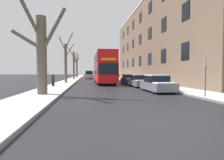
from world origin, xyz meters
TOP-DOWN VIEW (x-y plane):
  - ground_plane at (0.00, 0.00)m, footprint 320.00×320.00m
  - sidewalk_left at (-5.91, 53.00)m, footprint 2.90×130.00m
  - sidewalk_right at (5.91, 53.00)m, footprint 2.90×130.00m
  - terrace_facade_right at (11.86, 26.24)m, footprint 9.10×40.54m
  - bare_tree_left_0 at (-5.76, 7.00)m, footprint 3.79×1.59m
  - bare_tree_left_1 at (-5.70, 20.99)m, footprint 2.17×3.42m
  - bare_tree_left_2 at (-5.57, 35.28)m, footprint 2.85×1.55m
  - bare_tree_left_3 at (-5.70, 48.30)m, footprint 1.94×2.41m
  - double_decker_bus at (-0.03, 20.92)m, footprint 2.62×11.45m
  - parked_car_0 at (3.41, 8.64)m, footprint 1.81×4.17m
  - parked_car_1 at (3.41, 13.92)m, footprint 1.72×3.93m
  - parked_car_2 at (3.41, 19.06)m, footprint 1.73×3.97m
  - oncoming_van at (-2.06, 41.60)m, footprint 1.95×5.24m
  - pedestrian_left_sidewalk at (-6.38, 14.47)m, footprint 0.35×0.35m
  - street_sign_post at (4.76, 4.24)m, footprint 0.32×0.07m

SIDE VIEW (x-z plane):
  - ground_plane at x=0.00m, z-range 0.00..0.00m
  - sidewalk_left at x=-5.91m, z-range 0.00..0.16m
  - sidewalk_right at x=5.91m, z-range 0.00..0.16m
  - parked_car_1 at x=3.41m, z-range -0.06..1.40m
  - parked_car_2 at x=3.41m, z-range -0.05..1.39m
  - parked_car_0 at x=3.41m, z-range -0.06..1.43m
  - pedestrian_left_sidewalk at x=-6.38m, z-range 0.08..1.66m
  - oncoming_van at x=-2.06m, z-range 0.09..2.27m
  - street_sign_post at x=4.76m, z-range 0.19..2.75m
  - double_decker_bus at x=-0.03m, z-range 0.29..4.83m
  - bare_tree_left_0 at x=-5.76m, z-range -0.29..6.47m
  - bare_tree_left_1 at x=-5.70m, z-range -0.35..7.06m
  - bare_tree_left_3 at x=-5.70m, z-range -0.30..7.04m
  - bare_tree_left_2 at x=-5.57m, z-range -0.25..7.38m
  - terrace_facade_right at x=11.86m, z-range 0.00..15.20m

